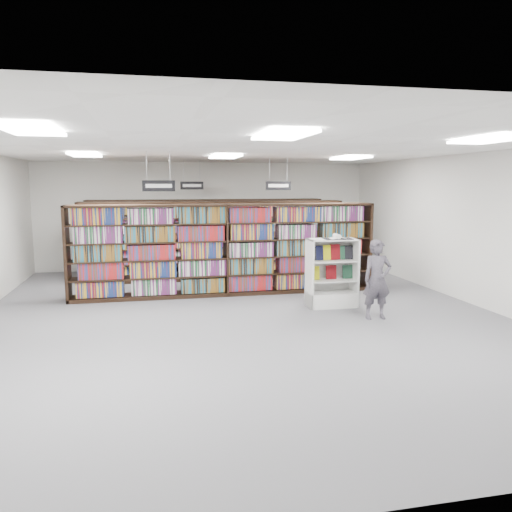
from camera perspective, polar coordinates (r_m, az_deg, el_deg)
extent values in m
plane|color=#56565B|center=(9.77, -1.64, -6.88)|extent=(12.00, 12.00, 0.00)
cube|color=white|center=(9.46, -1.72, 12.19)|extent=(10.00, 12.00, 0.10)
cube|color=silver|center=(15.40, -5.72, 4.64)|extent=(10.00, 0.10, 3.20)
cube|color=silver|center=(3.81, 14.93, -6.29)|extent=(10.00, 0.10, 3.20)
cube|color=silver|center=(11.49, 23.71, 2.81)|extent=(0.10, 12.00, 3.20)
cube|color=black|center=(11.51, -3.47, 0.73)|extent=(7.00, 0.60, 2.10)
cube|color=maroon|center=(11.51, -3.47, 0.73)|extent=(6.88, 0.42, 1.98)
cube|color=black|center=(13.47, -4.74, 1.80)|extent=(7.00, 0.60, 2.10)
cube|color=maroon|center=(13.47, -4.74, 1.80)|extent=(6.88, 0.42, 1.98)
cube|color=black|center=(15.15, -5.57, 2.50)|extent=(7.00, 0.60, 2.10)
cube|color=maroon|center=(15.15, -5.57, 2.50)|extent=(6.88, 0.42, 1.98)
cylinder|color=#B2B2B7|center=(10.29, -12.40, 10.07)|extent=(0.01, 0.01, 0.58)
cylinder|color=#B2B2B7|center=(10.30, -9.83, 10.13)|extent=(0.01, 0.01, 0.58)
cube|color=black|center=(10.28, -11.06, 7.88)|extent=(0.65, 0.02, 0.22)
cube|color=white|center=(10.27, -11.05, 7.88)|extent=(0.52, 0.00, 0.08)
cylinder|color=#B2B2B7|center=(12.64, 1.56, 9.86)|extent=(0.01, 0.01, 0.58)
cylinder|color=#B2B2B7|center=(12.76, 3.58, 9.83)|extent=(0.01, 0.01, 0.58)
cube|color=black|center=(12.69, 2.56, 8.04)|extent=(0.65, 0.02, 0.22)
cube|color=white|center=(12.68, 2.58, 8.04)|extent=(0.52, 0.00, 0.08)
cylinder|color=#B2B2B7|center=(14.32, -8.28, 9.58)|extent=(0.01, 0.01, 0.58)
cylinder|color=#B2B2B7|center=(14.36, -6.44, 9.60)|extent=(0.01, 0.01, 0.58)
cube|color=black|center=(14.33, -7.33, 7.99)|extent=(0.65, 0.02, 0.22)
cube|color=white|center=(14.32, -7.33, 7.99)|extent=(0.52, 0.00, 0.08)
cube|color=white|center=(6.45, -24.30, 13.03)|extent=(0.60, 1.20, 0.04)
cube|color=white|center=(6.54, 3.15, 13.65)|extent=(0.60, 1.20, 0.04)
cube|color=white|center=(7.87, 25.24, 11.96)|extent=(0.60, 1.20, 0.04)
cube|color=white|center=(11.37, -18.96, 10.88)|extent=(0.60, 1.20, 0.04)
cube|color=white|center=(11.43, -3.56, 11.28)|extent=(0.60, 1.20, 0.04)
cube|color=white|center=(12.24, 10.74, 10.95)|extent=(0.60, 1.20, 0.04)
cube|color=white|center=(10.61, 8.61, -4.91)|extent=(1.02, 0.52, 0.31)
cube|color=white|center=(10.34, 6.12, -2.03)|extent=(0.04, 0.51, 1.43)
cube|color=white|center=(10.67, 11.15, -1.81)|extent=(0.04, 0.51, 1.43)
cube|color=white|center=(10.72, 8.23, -1.70)|extent=(1.02, 0.04, 1.43)
cube|color=white|center=(10.40, 8.76, 1.88)|extent=(1.02, 0.52, 0.03)
cube|color=white|center=(10.52, 8.66, -2.74)|extent=(0.94, 0.48, 0.02)
cube|color=white|center=(10.45, 8.70, -0.54)|extent=(0.94, 0.48, 0.02)
cube|color=black|center=(10.35, 6.60, 0.34)|extent=(0.20, 0.07, 0.31)
cube|color=#0F1233|center=(10.40, 7.42, 0.36)|extent=(0.20, 0.07, 0.31)
cube|color=yellow|center=(10.45, 8.23, 0.38)|extent=(0.20, 0.07, 0.31)
cube|color=maroon|center=(10.50, 9.03, 0.41)|extent=(0.20, 0.07, 0.31)
cube|color=#1E4C33|center=(10.56, 9.82, 0.43)|extent=(0.20, 0.07, 0.31)
cube|color=black|center=(10.62, 10.61, 0.45)|extent=(0.20, 0.07, 0.31)
cube|color=yellow|center=(10.42, 6.67, -1.94)|extent=(0.23, 0.06, 0.29)
cube|color=maroon|center=(10.54, 8.58, -1.86)|extent=(0.23, 0.06, 0.29)
cube|color=#1E4C33|center=(10.67, 10.45, -1.78)|extent=(0.23, 0.06, 0.29)
cube|color=black|center=(10.35, 9.34, 1.96)|extent=(0.59, 0.37, 0.01)
cube|color=white|center=(10.30, 8.63, 2.00)|extent=(0.27, 0.32, 0.05)
cube|color=white|center=(10.40, 10.04, 2.03)|extent=(0.27, 0.32, 0.07)
cylinder|color=white|center=(10.34, 9.24, 2.25)|extent=(0.12, 0.30, 0.10)
imported|color=#514C57|center=(9.71, 13.68, -2.62)|extent=(0.56, 0.38, 1.51)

